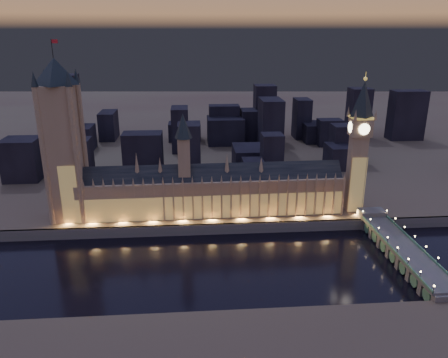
{
  "coord_description": "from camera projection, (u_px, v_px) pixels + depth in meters",
  "views": [
    {
      "loc": [
        -18.27,
        -250.36,
        143.41
      ],
      "look_at": [
        5.0,
        55.0,
        38.0
      ],
      "focal_mm": 35.0,
      "sensor_mm": 36.0,
      "label": 1
    }
  ],
  "objects": [
    {
      "name": "westminster_bridge",
      "position": [
        400.0,
        249.0,
        287.24
      ],
      "size": [
        19.31,
        113.0,
        15.9
      ],
      "color": "#49524A",
      "rests_on": "ground"
    },
    {
      "name": "palace_of_westminster",
      "position": [
        210.0,
        191.0,
        333.28
      ],
      "size": [
        202.0,
        23.52,
        78.0
      ],
      "color": "#8B7052",
      "rests_on": "north_bank"
    },
    {
      "name": "ground_plane",
      "position": [
        223.0,
        262.0,
        284.03
      ],
      "size": [
        2000.0,
        2000.0,
        0.0
      ],
      "primitive_type": "plane",
      "color": "black",
      "rests_on": "ground"
    },
    {
      "name": "north_bank",
      "position": [
        201.0,
        112.0,
        773.0
      ],
      "size": [
        2000.0,
        960.0,
        8.0
      ],
      "primitive_type": "cube",
      "color": "#50342E",
      "rests_on": "ground"
    },
    {
      "name": "city_backdrop",
      "position": [
        240.0,
        131.0,
        509.69
      ],
      "size": [
        479.63,
        215.63,
        83.63
      ],
      "color": "black",
      "rests_on": "north_bank"
    },
    {
      "name": "elizabeth_tower",
      "position": [
        360.0,
        136.0,
        328.27
      ],
      "size": [
        18.0,
        18.0,
        106.44
      ],
      "color": "#8B7052",
      "rests_on": "north_bank"
    },
    {
      "name": "embankment_wall",
      "position": [
        219.0,
        229.0,
        321.38
      ],
      "size": [
        2000.0,
        2.5,
        8.0
      ],
      "primitive_type": "cube",
      "color": "#49524A",
      "rests_on": "ground"
    },
    {
      "name": "victoria_tower",
      "position": [
        63.0,
        134.0,
        311.0
      ],
      "size": [
        31.68,
        31.68,
        129.2
      ],
      "color": "#8B7052",
      "rests_on": "north_bank"
    }
  ]
}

